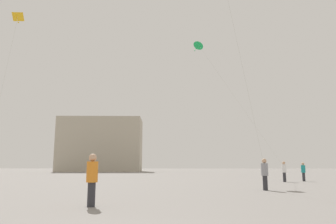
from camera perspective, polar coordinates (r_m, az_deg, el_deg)
person_in_white at (r=30.48m, az=20.13°, el=-9.86°), size 0.39×0.39×1.80m
person_in_grey at (r=19.93m, az=16.98°, el=-10.40°), size 0.40×0.40×1.85m
person_in_teal at (r=32.45m, az=23.13°, el=-9.70°), size 0.37×0.37×1.72m
person_in_orange at (r=11.92m, az=-13.48°, el=-11.35°), size 0.41×0.41×1.86m
kite_emerald_diamond at (r=32.80m, az=5.66°, el=11.61°), size 8.04×2.08×12.49m
kite_amber_delta at (r=28.51m, az=-25.50°, el=14.61°), size 1.33×1.53×11.98m
building_left_hall at (r=78.74m, az=-11.90°, el=-5.81°), size 19.89×11.43×12.67m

